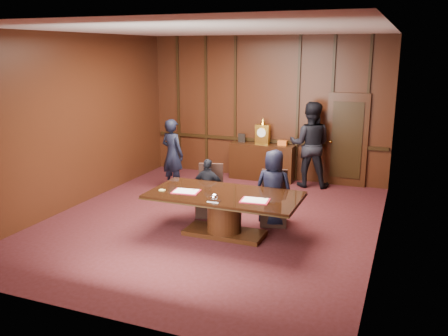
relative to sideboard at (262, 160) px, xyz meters
name	(u,v)px	position (x,y,z in m)	size (l,w,h in m)	color
room	(216,131)	(0.07, -3.12, 1.24)	(7.00, 7.04, 3.50)	black
sideboard	(262,160)	(0.00, 0.00, 0.00)	(1.60, 0.45, 1.54)	black
conference_table	(224,207)	(0.48, -3.76, 0.02)	(2.62, 1.32, 0.76)	black
folder_left	(186,191)	(-0.18, -3.91, 0.28)	(0.50, 0.38, 0.02)	#B21029
folder_right	(255,200)	(1.09, -3.95, 0.28)	(0.49, 0.37, 0.02)	#B21029
inkstand	(214,198)	(0.48, -4.21, 0.33)	(0.20, 0.14, 0.12)	white
notepad	(162,190)	(-0.61, -3.99, 0.28)	(0.10, 0.07, 0.01)	#D5CC68
chair_left	(210,200)	(-0.18, -2.88, -0.19)	(0.58, 0.58, 0.99)	black
chair_right	(274,208)	(1.12, -2.88, -0.19)	(0.59, 0.59, 0.99)	black
signatory_left	(208,188)	(-0.17, -2.96, 0.08)	(0.67, 0.28, 1.14)	black
signatory_right	(273,188)	(1.13, -2.96, 0.23)	(0.69, 0.45, 1.42)	black
witness_left	(172,154)	(-1.68, -1.55, 0.33)	(0.60, 0.39, 1.64)	black
witness_right	(310,145)	(1.21, -0.16, 0.52)	(0.97, 0.76, 2.01)	black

